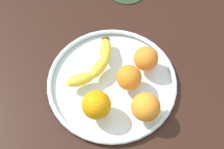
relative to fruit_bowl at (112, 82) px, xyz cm
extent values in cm
cube|color=black|center=(0.00, 0.00, -2.92)|extent=(163.15, 163.15, 4.00)
cylinder|color=silver|center=(0.00, 0.00, -0.62)|extent=(31.10, 31.10, 0.60)
torus|color=silver|center=(0.00, 0.00, 0.28)|extent=(32.39, 32.39, 1.20)
ellipsoid|color=yellow|center=(-6.76, 3.74, 2.41)|extent=(7.57, 4.62, 3.05)
ellipsoid|color=yellow|center=(-1.20, 4.14, 2.41)|extent=(7.68, 5.46, 3.05)
ellipsoid|color=yellow|center=(3.10, 7.69, 2.41)|extent=(6.38, 7.58, 3.05)
ellipsoid|color=brown|center=(4.82, 10.36, 2.41)|extent=(2.88, 2.84, 2.14)
sphere|color=orange|center=(2.91, -2.92, 3.93)|extent=(6.09, 6.09, 6.09)
sphere|color=orange|center=(-7.41, -4.87, 4.25)|extent=(6.73, 6.73, 6.73)
sphere|color=orange|center=(1.60, -11.43, 4.23)|extent=(6.70, 6.70, 6.70)
sphere|color=orange|center=(9.45, -0.83, 3.94)|extent=(6.11, 6.11, 6.11)
camera|label=1|loc=(-21.45, -32.64, 71.39)|focal=52.34mm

